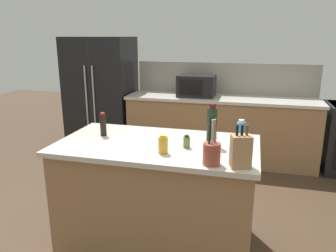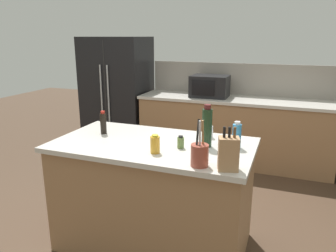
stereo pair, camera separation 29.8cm
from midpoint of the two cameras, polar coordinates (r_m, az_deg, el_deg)
name	(u,v)px [view 2 (the right image)]	position (r m, az deg, el deg)	size (l,w,h in m)	color
ground_plane	(154,242)	(3.10, 0.49, -19.65)	(14.00, 14.00, 0.00)	#473323
back_counter_run	(233,131)	(4.80, 13.04, -0.81)	(2.71, 0.66, 0.94)	#936B47
wall_backsplash	(239,79)	(4.97, 14.04, 7.91)	(2.67, 0.03, 0.46)	gray
kitchen_island	(154,194)	(2.86, 0.51, -11.88)	(1.63, 0.90, 0.94)	#936B47
refrigerator	(117,94)	(5.32, -7.23, 5.61)	(0.99, 0.75, 1.77)	black
microwave	(210,86)	(4.73, 9.08, 6.85)	(0.52, 0.39, 0.30)	black
knife_block	(228,153)	(2.18, 14.37, -4.70)	(0.15, 0.13, 0.29)	#A87C54
utensil_crock	(200,154)	(2.21, 9.40, -4.95)	(0.12, 0.12, 0.32)	brown
dish_soap_bottle	(237,135)	(2.62, 15.10, -1.65)	(0.07, 0.07, 0.21)	#3384BC
soy_sauce_bottle	(103,123)	(2.92, -8.38, 0.48)	(0.05, 0.05, 0.21)	black
wine_bottle	(207,127)	(2.58, 10.10, -0.23)	(0.08, 0.08, 0.34)	black
salt_shaker	(210,131)	(2.83, 10.31, -0.99)	(0.05, 0.05, 0.12)	silver
spice_jar_oregano	(181,142)	(2.54, 5.57, -2.91)	(0.05, 0.05, 0.10)	#567038
honey_jar	(155,144)	(2.42, 1.25, -3.28)	(0.07, 0.07, 0.14)	gold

